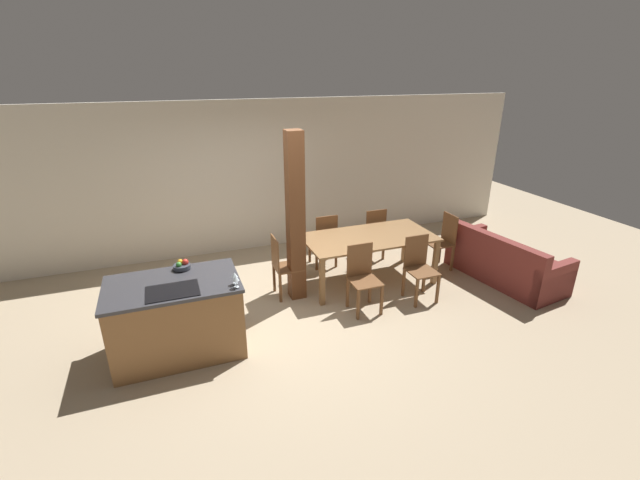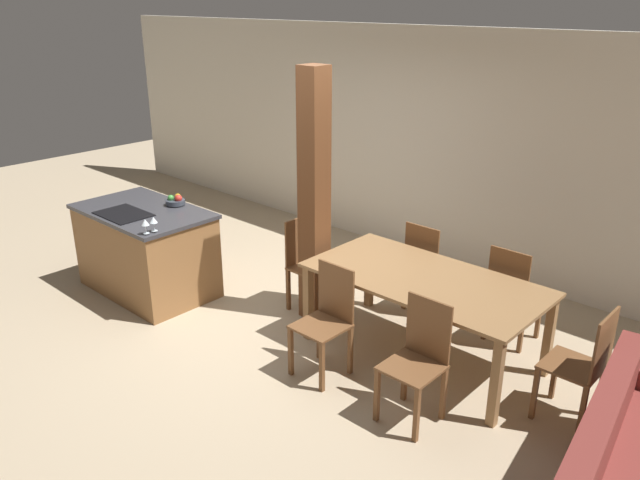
% 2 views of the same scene
% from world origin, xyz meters
% --- Properties ---
extents(ground_plane, '(16.00, 16.00, 0.00)m').
position_xyz_m(ground_plane, '(0.00, 0.00, 0.00)').
color(ground_plane, tan).
extents(wall_back, '(11.20, 0.08, 2.70)m').
position_xyz_m(wall_back, '(0.00, 2.53, 1.35)').
color(wall_back, silver).
rests_on(wall_back, ground_plane).
extents(kitchen_island, '(1.49, 0.91, 0.93)m').
position_xyz_m(kitchen_island, '(-1.41, -0.36, 0.46)').
color(kitchen_island, olive).
rests_on(kitchen_island, ground_plane).
extents(fruit_bowl, '(0.20, 0.20, 0.11)m').
position_xyz_m(fruit_bowl, '(-1.27, -0.03, 0.97)').
color(fruit_bowl, '#383D47').
rests_on(fruit_bowl, kitchen_island).
extents(wine_glass_near, '(0.07, 0.07, 0.14)m').
position_xyz_m(wine_glass_near, '(-0.74, -0.74, 1.04)').
color(wine_glass_near, silver).
rests_on(wine_glass_near, kitchen_island).
extents(wine_glass_middle, '(0.07, 0.07, 0.14)m').
position_xyz_m(wine_glass_middle, '(-0.74, -0.65, 1.04)').
color(wine_glass_middle, silver).
rests_on(wine_glass_middle, kitchen_island).
extents(dining_table, '(2.02, 1.04, 0.76)m').
position_xyz_m(dining_table, '(1.53, 0.51, 0.68)').
color(dining_table, olive).
rests_on(dining_table, ground_plane).
extents(dining_chair_near_left, '(0.40, 0.40, 0.95)m').
position_xyz_m(dining_chair_near_left, '(1.07, -0.23, 0.50)').
color(dining_chair_near_left, brown).
rests_on(dining_chair_near_left, ground_plane).
extents(dining_chair_near_right, '(0.40, 0.40, 0.95)m').
position_xyz_m(dining_chair_near_right, '(1.98, -0.23, 0.50)').
color(dining_chair_near_right, brown).
rests_on(dining_chair_near_right, ground_plane).
extents(dining_chair_far_left, '(0.40, 0.40, 0.95)m').
position_xyz_m(dining_chair_far_left, '(1.07, 1.26, 0.50)').
color(dining_chair_far_left, brown).
rests_on(dining_chair_far_left, ground_plane).
extents(dining_chair_far_right, '(0.40, 0.40, 0.95)m').
position_xyz_m(dining_chair_far_right, '(1.98, 1.26, 0.50)').
color(dining_chair_far_right, brown).
rests_on(dining_chair_far_right, ground_plane).
extents(dining_chair_head_end, '(0.40, 0.40, 0.95)m').
position_xyz_m(dining_chair_head_end, '(0.14, 0.51, 0.50)').
color(dining_chair_head_end, brown).
rests_on(dining_chair_head_end, ground_plane).
extents(dining_chair_foot_end, '(0.40, 0.40, 0.95)m').
position_xyz_m(dining_chair_foot_end, '(2.91, 0.51, 0.50)').
color(dining_chair_foot_end, brown).
rests_on(dining_chair_foot_end, ground_plane).
extents(timber_post, '(0.23, 0.23, 2.44)m').
position_xyz_m(timber_post, '(0.32, 0.43, 1.22)').
color(timber_post, brown).
rests_on(timber_post, ground_plane).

